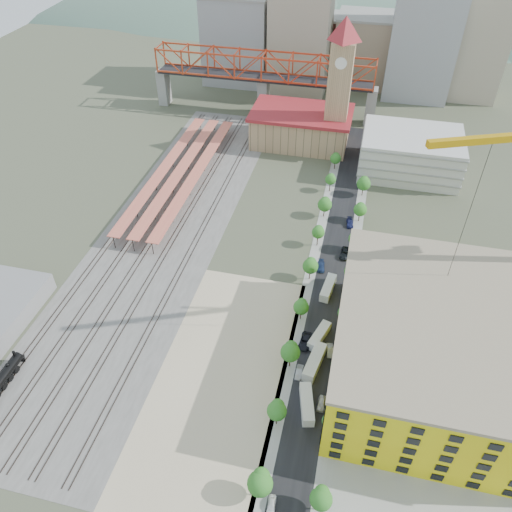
% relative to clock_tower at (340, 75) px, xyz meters
% --- Properties ---
extents(ground, '(400.00, 400.00, 0.00)m').
position_rel_clock_tower_xyz_m(ground, '(-8.00, -79.99, -28.70)').
color(ground, '#474C38').
rests_on(ground, ground).
extents(ballast_strip, '(36.00, 165.00, 0.06)m').
position_rel_clock_tower_xyz_m(ballast_strip, '(-44.00, -62.49, -28.67)').
color(ballast_strip, '#605E59').
rests_on(ballast_strip, ground).
extents(dirt_lot, '(28.00, 67.00, 0.06)m').
position_rel_clock_tower_xyz_m(dirt_lot, '(-12.00, -111.49, -28.67)').
color(dirt_lot, tan).
rests_on(dirt_lot, ground).
extents(street_asphalt, '(12.00, 170.00, 0.06)m').
position_rel_clock_tower_xyz_m(street_asphalt, '(8.00, -64.99, -28.67)').
color(street_asphalt, black).
rests_on(street_asphalt, ground).
extents(sidewalk_west, '(3.00, 170.00, 0.04)m').
position_rel_clock_tower_xyz_m(sidewalk_west, '(2.50, -64.99, -28.68)').
color(sidewalk_west, gray).
rests_on(sidewalk_west, ground).
extents(sidewalk_east, '(3.00, 170.00, 0.04)m').
position_rel_clock_tower_xyz_m(sidewalk_east, '(13.50, -64.99, -28.68)').
color(sidewalk_east, gray).
rests_on(sidewalk_east, ground).
extents(construction_pad, '(50.00, 90.00, 0.06)m').
position_rel_clock_tower_xyz_m(construction_pad, '(37.00, -99.99, -28.67)').
color(construction_pad, gray).
rests_on(construction_pad, ground).
extents(rail_tracks, '(26.56, 160.00, 0.18)m').
position_rel_clock_tower_xyz_m(rail_tracks, '(-45.80, -62.49, -28.55)').
color(rail_tracks, '#382B23').
rests_on(rail_tracks, ground).
extents(platform_canopies, '(16.00, 80.00, 4.12)m').
position_rel_clock_tower_xyz_m(platform_canopies, '(-49.00, -34.99, -24.70)').
color(platform_canopies, '#D77353').
rests_on(platform_canopies, ground).
extents(station_hall, '(38.00, 24.00, 13.10)m').
position_rel_clock_tower_xyz_m(station_hall, '(-13.00, 2.01, -22.03)').
color(station_hall, tan).
rests_on(station_hall, ground).
extents(clock_tower, '(12.00, 12.00, 52.00)m').
position_rel_clock_tower_xyz_m(clock_tower, '(0.00, 0.00, 0.00)').
color(clock_tower, tan).
rests_on(clock_tower, ground).
extents(parking_garage, '(34.00, 26.00, 14.00)m').
position_rel_clock_tower_xyz_m(parking_garage, '(28.00, -9.99, -21.70)').
color(parking_garage, silver).
rests_on(parking_garage, ground).
extents(truss_bridge, '(94.00, 9.60, 25.60)m').
position_rel_clock_tower_xyz_m(truss_bridge, '(-33.00, 25.01, -9.83)').
color(truss_bridge, gray).
rests_on(truss_bridge, ground).
extents(construction_building, '(44.60, 50.60, 18.80)m').
position_rel_clock_tower_xyz_m(construction_building, '(34.00, -99.99, -19.29)').
color(construction_building, '#F9F915').
rests_on(construction_building, ground).
extents(street_trees, '(15.40, 124.40, 8.00)m').
position_rel_clock_tower_xyz_m(street_trees, '(8.00, -74.99, -28.70)').
color(street_trees, '#246B20').
rests_on(street_trees, ground).
extents(skyline, '(133.00, 46.00, 60.00)m').
position_rel_clock_tower_xyz_m(skyline, '(-0.53, 62.32, -5.89)').
color(skyline, '#9EA0A3').
rests_on(skyline, ground).
extents(distant_hills, '(647.00, 264.00, 227.00)m').
position_rel_clock_tower_xyz_m(distant_hills, '(37.28, 180.01, -108.23)').
color(distant_hills, '#4C6B59').
rests_on(distant_hills, ground).
extents(site_trailer_a, '(4.60, 9.70, 2.57)m').
position_rel_clock_tower_xyz_m(site_trailer_a, '(8.00, -114.80, -27.41)').
color(site_trailer_a, silver).
rests_on(site_trailer_a, ground).
extents(site_trailer_b, '(4.42, 10.45, 2.77)m').
position_rel_clock_tower_xyz_m(site_trailer_b, '(8.00, -103.65, -27.31)').
color(site_trailer_b, silver).
rests_on(site_trailer_b, ground).
extents(site_trailer_c, '(4.87, 8.96, 2.38)m').
position_rel_clock_tower_xyz_m(site_trailer_c, '(8.00, -95.48, -27.51)').
color(site_trailer_c, silver).
rests_on(site_trailer_c, ground).
extents(site_trailer_d, '(3.60, 9.44, 2.52)m').
position_rel_clock_tower_xyz_m(site_trailer_d, '(8.00, -78.62, -27.44)').
color(site_trailer_d, silver).
rests_on(site_trailer_d, ground).
extents(car_0, '(1.78, 3.90, 1.30)m').
position_rel_clock_tower_xyz_m(car_0, '(5.00, -136.64, -28.05)').
color(car_0, white).
rests_on(car_0, ground).
extents(car_1, '(1.47, 4.09, 1.34)m').
position_rel_clock_tower_xyz_m(car_1, '(5.00, -106.71, -28.03)').
color(car_1, '#9D9EA2').
rests_on(car_1, ground).
extents(car_2, '(3.08, 5.95, 1.60)m').
position_rel_clock_tower_xyz_m(car_2, '(5.00, -97.67, -27.90)').
color(car_2, black).
rests_on(car_2, ground).
extents(car_3, '(2.57, 5.04, 1.40)m').
position_rel_clock_tower_xyz_m(car_3, '(5.00, -69.81, -28.00)').
color(car_3, navy).
rests_on(car_3, ground).
extents(car_4, '(1.75, 4.04, 1.36)m').
position_rel_clock_tower_xyz_m(car_4, '(11.00, -113.60, -28.02)').
color(car_4, silver).
rests_on(car_4, ground).
extents(car_5, '(2.04, 4.27, 1.35)m').
position_rel_clock_tower_xyz_m(car_5, '(11.00, -98.92, -28.02)').
color(car_5, '#9D9FA3').
rests_on(car_5, ground).
extents(car_6, '(3.01, 5.88, 1.59)m').
position_rel_clock_tower_xyz_m(car_6, '(11.00, -62.79, -27.90)').
color(car_6, black).
rests_on(car_6, ground).
extents(car_7, '(2.56, 5.13, 1.43)m').
position_rel_clock_tower_xyz_m(car_7, '(11.00, -47.60, -27.98)').
color(car_7, navy).
rests_on(car_7, ground).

